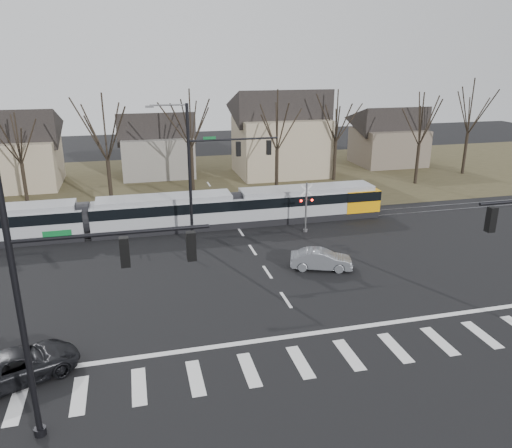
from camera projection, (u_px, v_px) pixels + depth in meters
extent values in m
plane|color=black|center=(297.00, 317.00, 26.70)|extent=(140.00, 140.00, 0.00)
cube|color=#38331E|center=(206.00, 180.00, 56.09)|extent=(140.00, 28.00, 0.01)
cube|color=silver|center=(16.00, 405.00, 19.96)|extent=(0.60, 2.60, 0.01)
cube|color=silver|center=(79.00, 395.00, 20.52)|extent=(0.60, 2.60, 0.01)
cube|color=silver|center=(139.00, 386.00, 21.07)|extent=(0.60, 2.60, 0.01)
cube|color=silver|center=(196.00, 378.00, 21.63)|extent=(0.60, 2.60, 0.01)
cube|color=silver|center=(249.00, 370.00, 22.19)|extent=(0.60, 2.60, 0.01)
cube|color=silver|center=(300.00, 362.00, 22.75)|extent=(0.60, 2.60, 0.01)
cube|color=silver|center=(349.00, 355.00, 23.30)|extent=(0.60, 2.60, 0.01)
cube|color=silver|center=(395.00, 348.00, 23.86)|extent=(0.60, 2.60, 0.01)
cube|color=silver|center=(440.00, 341.00, 24.42)|extent=(0.60, 2.60, 0.01)
cube|color=silver|center=(482.00, 335.00, 24.98)|extent=(0.60, 2.60, 0.01)
cube|color=silver|center=(309.00, 334.00, 25.05)|extent=(28.00, 0.35, 0.01)
cube|color=silver|center=(286.00, 300.00, 28.54)|extent=(0.18, 2.00, 0.01)
cube|color=silver|center=(267.00, 272.00, 32.21)|extent=(0.18, 2.00, 0.01)
cube|color=silver|center=(253.00, 250.00, 35.88)|extent=(0.18, 2.00, 0.01)
cube|color=silver|center=(241.00, 232.00, 39.56)|extent=(0.18, 2.00, 0.01)
cube|color=silver|center=(231.00, 217.00, 43.23)|extent=(0.18, 2.00, 0.01)
cube|color=silver|center=(222.00, 204.00, 46.90)|extent=(0.18, 2.00, 0.01)
cube|color=silver|center=(215.00, 193.00, 50.58)|extent=(0.18, 2.00, 0.01)
cube|color=silver|center=(209.00, 184.00, 54.25)|extent=(0.18, 2.00, 0.01)
cube|color=#59595E|center=(238.00, 227.00, 40.56)|extent=(90.00, 0.12, 0.06)
cube|color=#59595E|center=(234.00, 222.00, 41.84)|extent=(90.00, 0.12, 0.06)
cube|color=gray|center=(166.00, 213.00, 39.64)|extent=(11.41, 2.66, 2.78)
cube|color=black|center=(165.00, 206.00, 39.46)|extent=(11.43, 2.70, 0.81)
cube|color=gray|center=(307.00, 203.00, 42.40)|extent=(12.36, 2.66, 2.78)
cube|color=black|center=(307.00, 197.00, 42.22)|extent=(12.38, 2.70, 0.81)
cube|color=#ED9B07|center=(357.00, 198.00, 43.45)|extent=(3.04, 2.72, 1.85)
imported|color=slate|center=(321.00, 260.00, 32.50)|extent=(3.92, 4.87, 1.31)
imported|color=black|center=(19.00, 365.00, 21.35)|extent=(5.93, 6.65, 1.38)
cylinder|color=black|center=(20.00, 311.00, 16.77)|extent=(0.22, 0.22, 10.20)
cylinder|color=black|center=(40.00, 431.00, 18.35)|extent=(0.44, 0.44, 0.30)
cylinder|color=black|center=(113.00, 234.00, 16.72)|extent=(6.50, 0.14, 0.14)
cube|color=#0C5926|center=(57.00, 234.00, 16.27)|extent=(0.90, 0.03, 0.22)
cube|color=black|center=(125.00, 252.00, 17.02)|extent=(0.32, 0.32, 1.05)
sphere|color=#FF0C07|center=(124.00, 243.00, 16.92)|extent=(0.22, 0.22, 0.22)
cube|color=black|center=(191.00, 246.00, 17.55)|extent=(0.32, 0.32, 1.05)
sphere|color=#FF0C07|center=(191.00, 237.00, 17.45)|extent=(0.22, 0.22, 0.22)
cube|color=black|center=(491.00, 220.00, 20.41)|extent=(0.32, 0.32, 1.05)
sphere|color=#FF0C07|center=(492.00, 212.00, 20.30)|extent=(0.22, 0.22, 0.22)
cylinder|color=black|center=(190.00, 176.00, 35.62)|extent=(0.22, 0.22, 10.20)
cylinder|color=black|center=(193.00, 241.00, 37.20)|extent=(0.44, 0.44, 0.30)
cylinder|color=black|center=(234.00, 139.00, 35.57)|extent=(6.50, 0.14, 0.14)
cube|color=#0C5926|center=(209.00, 138.00, 35.12)|extent=(0.90, 0.03, 0.22)
cube|color=black|center=(238.00, 149.00, 35.87)|extent=(0.32, 0.32, 1.05)
sphere|color=#FF0C07|center=(238.00, 144.00, 35.77)|extent=(0.22, 0.22, 0.22)
cube|color=black|center=(269.00, 148.00, 36.40)|extent=(0.32, 0.32, 1.05)
sphere|color=#FF0C07|center=(269.00, 143.00, 36.30)|extent=(0.22, 0.22, 0.22)
cube|color=#59595B|center=(149.00, 107.00, 33.46)|extent=(0.55, 0.22, 0.14)
cylinder|color=#59595B|center=(306.00, 208.00, 38.98)|extent=(0.14, 0.14, 4.00)
cylinder|color=#59595B|center=(305.00, 230.00, 39.59)|extent=(0.36, 0.36, 0.20)
cube|color=silver|center=(307.00, 190.00, 38.53)|extent=(0.95, 0.04, 0.95)
cube|color=silver|center=(307.00, 190.00, 38.53)|extent=(0.95, 0.04, 0.95)
cube|color=black|center=(306.00, 200.00, 38.79)|extent=(1.00, 0.10, 0.12)
sphere|color=#FF0C07|center=(301.00, 201.00, 38.61)|extent=(0.18, 0.18, 0.18)
sphere|color=#FF0C07|center=(312.00, 200.00, 38.82)|extent=(0.18, 0.18, 0.18)
cube|color=gray|center=(14.00, 163.00, 52.48)|extent=(9.00, 8.00, 5.00)
cube|color=slate|center=(157.00, 156.00, 57.88)|extent=(8.00, 7.00, 4.50)
cube|color=gray|center=(280.00, 146.00, 58.06)|extent=(10.00, 8.00, 6.50)
cube|color=brown|center=(388.00, 147.00, 63.70)|extent=(8.00, 7.00, 4.50)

